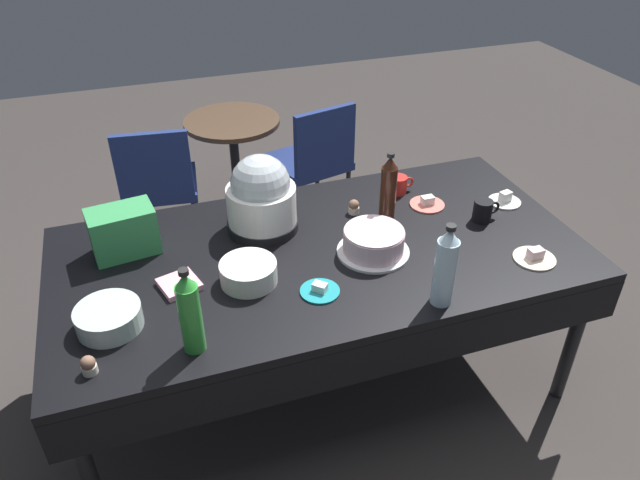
% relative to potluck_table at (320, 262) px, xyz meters
% --- Properties ---
extents(ground, '(9.00, 9.00, 0.00)m').
position_rel_potluck_table_xyz_m(ground, '(0.00, 0.00, -0.69)').
color(ground, '#383330').
extents(potluck_table, '(2.20, 1.10, 0.75)m').
position_rel_potluck_table_xyz_m(potluck_table, '(0.00, 0.00, 0.00)').
color(potluck_table, black).
rests_on(potluck_table, ground).
extents(frosted_layer_cake, '(0.30, 0.30, 0.11)m').
position_rel_potluck_table_xyz_m(frosted_layer_cake, '(0.20, -0.09, 0.11)').
color(frosted_layer_cake, silver).
rests_on(frosted_layer_cake, potluck_table).
extents(slow_cooker, '(0.31, 0.31, 0.35)m').
position_rel_potluck_table_xyz_m(slow_cooker, '(-0.18, 0.24, 0.22)').
color(slow_cooker, black).
rests_on(slow_cooker, potluck_table).
extents(glass_salad_bowl, '(0.23, 0.23, 0.08)m').
position_rel_potluck_table_xyz_m(glass_salad_bowl, '(-0.85, -0.21, 0.10)').
color(glass_salad_bowl, '#B2C6BC').
rests_on(glass_salad_bowl, potluck_table).
extents(ceramic_snack_bowl, '(0.22, 0.22, 0.09)m').
position_rel_potluck_table_xyz_m(ceramic_snack_bowl, '(-0.33, -0.11, 0.11)').
color(ceramic_snack_bowl, silver).
rests_on(ceramic_snack_bowl, potluck_table).
extents(dessert_plate_cream, '(0.17, 0.17, 0.05)m').
position_rel_potluck_table_xyz_m(dessert_plate_cream, '(0.81, -0.35, 0.07)').
color(dessert_plate_cream, beige).
rests_on(dessert_plate_cream, potluck_table).
extents(dessert_plate_teal, '(0.15, 0.15, 0.04)m').
position_rel_potluck_table_xyz_m(dessert_plate_teal, '(-0.09, -0.26, 0.07)').
color(dessert_plate_teal, teal).
rests_on(dessert_plate_teal, potluck_table).
extents(dessert_plate_coral, '(0.16, 0.16, 0.05)m').
position_rel_potluck_table_xyz_m(dessert_plate_coral, '(0.59, 0.18, 0.07)').
color(dessert_plate_coral, '#E07266').
rests_on(dessert_plate_coral, potluck_table).
extents(dessert_plate_white, '(0.15, 0.15, 0.06)m').
position_rel_potluck_table_xyz_m(dessert_plate_white, '(0.95, 0.09, 0.08)').
color(dessert_plate_white, white).
rests_on(dessert_plate_white, potluck_table).
extents(cupcake_berry, '(0.05, 0.05, 0.07)m').
position_rel_potluck_table_xyz_m(cupcake_berry, '(-0.05, 0.42, 0.09)').
color(cupcake_berry, beige).
rests_on(cupcake_berry, potluck_table).
extents(cupcake_cocoa, '(0.05, 0.05, 0.07)m').
position_rel_potluck_table_xyz_m(cupcake_cocoa, '(0.24, 0.23, 0.09)').
color(cupcake_cocoa, beige).
rests_on(cupcake_cocoa, potluck_table).
extents(cupcake_rose, '(0.05, 0.05, 0.07)m').
position_rel_potluck_table_xyz_m(cupcake_rose, '(-0.93, -0.41, 0.09)').
color(cupcake_rose, beige).
rests_on(cupcake_rose, potluck_table).
extents(soda_bottle_water, '(0.08, 0.08, 0.34)m').
position_rel_potluck_table_xyz_m(soda_bottle_water, '(0.32, -0.46, 0.22)').
color(soda_bottle_water, silver).
rests_on(soda_bottle_water, potluck_table).
extents(soda_bottle_lime_soda, '(0.08, 0.08, 0.33)m').
position_rel_potluck_table_xyz_m(soda_bottle_lime_soda, '(-0.59, -0.41, 0.22)').
color(soda_bottle_lime_soda, green).
rests_on(soda_bottle_lime_soda, potluck_table).
extents(soda_bottle_cola, '(0.07, 0.07, 0.34)m').
position_rel_potluck_table_xyz_m(soda_bottle_cola, '(0.35, 0.10, 0.22)').
color(soda_bottle_cola, '#33190F').
rests_on(soda_bottle_cola, potluck_table).
extents(coffee_mug_red, '(0.13, 0.09, 0.08)m').
position_rel_potluck_table_xyz_m(coffee_mug_red, '(0.52, 0.34, 0.10)').
color(coffee_mug_red, '#B2231E').
rests_on(coffee_mug_red, potluck_table).
extents(coffee_mug_black, '(0.13, 0.08, 0.10)m').
position_rel_potluck_table_xyz_m(coffee_mug_black, '(0.77, -0.01, 0.11)').
color(coffee_mug_black, black).
rests_on(coffee_mug_black, potluck_table).
extents(soda_carton, '(0.28, 0.19, 0.20)m').
position_rel_potluck_table_xyz_m(soda_carton, '(-0.76, 0.25, 0.16)').
color(soda_carton, '#338C4C').
rests_on(soda_carton, potluck_table).
extents(paper_napkin_stack, '(0.17, 0.17, 0.02)m').
position_rel_potluck_table_xyz_m(paper_napkin_stack, '(-0.59, -0.06, 0.07)').
color(paper_napkin_stack, pink).
rests_on(paper_napkin_stack, potluck_table).
extents(maroon_chair_left, '(0.49, 0.49, 0.85)m').
position_rel_potluck_table_xyz_m(maroon_chair_left, '(-0.56, 1.33, -0.20)').
color(maroon_chair_left, navy).
rests_on(maroon_chair_left, ground).
extents(maroon_chair_right, '(0.53, 0.53, 0.85)m').
position_rel_potluck_table_xyz_m(maroon_chair_right, '(0.42, 1.33, -0.20)').
color(maroon_chair_right, navy).
rests_on(maroon_chair_right, ground).
extents(round_cafe_table, '(0.60, 0.60, 0.72)m').
position_rel_potluck_table_xyz_m(round_cafe_table, '(-0.05, 1.56, -0.19)').
color(round_cafe_table, '#473323').
rests_on(round_cafe_table, ground).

